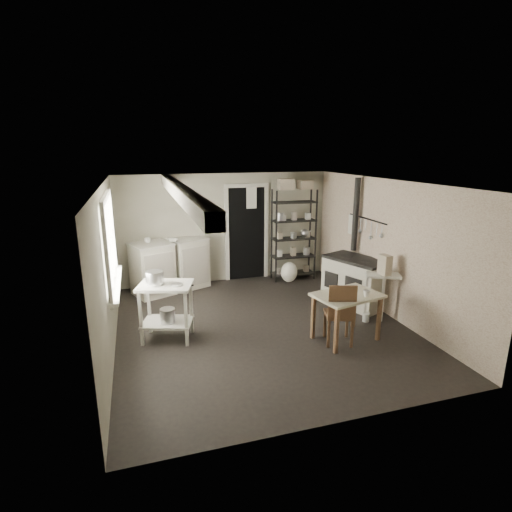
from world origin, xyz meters
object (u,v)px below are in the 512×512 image
object	(u,v)px
stove	(355,282)
flour_sack	(289,271)
prep_table	(167,314)
shelf_rack	(294,237)
stockpot	(155,280)
work_table	(346,316)
base_cabinets	(171,268)
chair	(339,312)

from	to	relation	value
stove	flour_sack	distance (m)	1.70
prep_table	shelf_rack	size ratio (longest dim) A/B	0.45
stockpot	work_table	size ratio (longest dim) A/B	0.28
flour_sack	base_cabinets	bearing A→B (deg)	174.63
stockpot	chair	size ratio (longest dim) A/B	0.28
stockpot	work_table	bearing A→B (deg)	-16.81
shelf_rack	stove	xyz separation A→B (m)	(0.51, -1.74, -0.51)
prep_table	base_cabinets	size ratio (longest dim) A/B	0.56
work_table	flour_sack	size ratio (longest dim) A/B	2.17
stockpot	flour_sack	distance (m)	3.54
stove	work_table	bearing A→B (deg)	-146.81
chair	flour_sack	distance (m)	2.84
stockpot	shelf_rack	world-z (taller)	shelf_rack
shelf_rack	prep_table	bearing A→B (deg)	-141.42
prep_table	base_cabinets	distance (m)	2.22
stove	prep_table	bearing A→B (deg)	165.49
shelf_rack	stove	bearing A→B (deg)	-71.85
flour_sack	stove	bearing A→B (deg)	-66.51
flour_sack	work_table	bearing A→B (deg)	-93.71
prep_table	shelf_rack	distance (m)	3.65
shelf_rack	chair	distance (m)	3.08
stockpot	shelf_rack	size ratio (longest dim) A/B	0.14
stockpot	base_cabinets	world-z (taller)	stockpot
prep_table	chair	xyz separation A→B (m)	(2.40, -0.84, 0.08)
base_cabinets	shelf_rack	distance (m)	2.68
prep_table	stockpot	world-z (taller)	stockpot
stockpot	stove	world-z (taller)	stockpot
base_cabinets	stove	xyz separation A→B (m)	(3.15, -1.78, -0.02)
prep_table	base_cabinets	xyz separation A→B (m)	(0.26, 2.20, 0.06)
prep_table	flour_sack	size ratio (longest dim) A/B	2.00
chair	flour_sack	bearing A→B (deg)	100.36
base_cabinets	chair	world-z (taller)	base_cabinets
shelf_rack	work_table	xyz separation A→B (m)	(-0.34, -2.95, -0.57)
stockpot	flour_sack	bearing A→B (deg)	33.99
stove	stockpot	bearing A→B (deg)	164.74
stockpot	chair	xyz separation A→B (m)	(2.54, -0.87, -0.45)
stove	work_table	xyz separation A→B (m)	(-0.85, -1.20, -0.06)
base_cabinets	flour_sack	size ratio (longest dim) A/B	3.58
shelf_rack	chair	size ratio (longest dim) A/B	2.06
chair	base_cabinets	bearing A→B (deg)	142.27
work_table	chair	distance (m)	0.19
stockpot	stove	distance (m)	3.60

